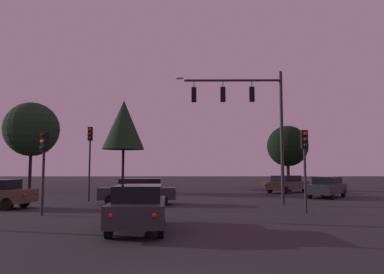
{
  "coord_description": "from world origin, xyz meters",
  "views": [
    {
      "loc": [
        0.21,
        -5.65,
        2.04
      ],
      "look_at": [
        0.49,
        13.8,
        3.77
      ],
      "focal_mm": 34.4,
      "sensor_mm": 36.0,
      "label": 1
    }
  ],
  "objects": [
    {
      "name": "traffic_light_corner_left",
      "position": [
        -6.27,
        11.05,
        2.68
      ],
      "size": [
        0.37,
        0.39,
        3.76
      ],
      "color": "#232326",
      "rests_on": "ground"
    },
    {
      "name": "tree_center_horizon",
      "position": [
        12.05,
        37.17,
        4.79
      ],
      "size": [
        4.76,
        4.76,
        7.19
      ],
      "color": "black",
      "rests_on": "ground"
    },
    {
      "name": "car_nearside_lane",
      "position": [
        -1.41,
        6.95,
        0.79
      ],
      "size": [
        1.95,
        4.5,
        1.52
      ],
      "color": "#232328",
      "rests_on": "ground"
    },
    {
      "name": "traffic_light_median",
      "position": [
        5.88,
        11.89,
        2.8
      ],
      "size": [
        0.32,
        0.36,
        3.94
      ],
      "color": "#232326",
      "rests_on": "ground"
    },
    {
      "name": "car_crossing_left",
      "position": [
        -2.62,
        16.13,
        0.8
      ],
      "size": [
        4.55,
        2.01,
        1.52
      ],
      "color": "#232328",
      "rests_on": "ground"
    },
    {
      "name": "car_far_lane",
      "position": [
        9.15,
        27.13,
        0.8
      ],
      "size": [
        4.62,
        4.39,
        1.52
      ],
      "color": "#473828",
      "rests_on": "ground"
    },
    {
      "name": "tree_behind_sign",
      "position": [
        -6.9,
        35.53,
        7.07
      ],
      "size": [
        4.69,
        4.69,
        9.86
      ],
      "color": "black",
      "rests_on": "ground"
    },
    {
      "name": "traffic_signal_mast_arm",
      "position": [
        3.98,
        16.22,
        5.6
      ],
      "size": [
        6.53,
        0.46,
        7.99
      ],
      "color": "#232326",
      "rests_on": "ground"
    },
    {
      "name": "ground_plane",
      "position": [
        0.0,
        24.5,
        0.0
      ],
      "size": [
        168.0,
        168.0,
        0.0
      ],
      "primitive_type": "plane",
      "color": "#262326",
      "rests_on": "ground"
    },
    {
      "name": "tree_left_far",
      "position": [
        -14.56,
        29.31,
        5.86
      ],
      "size": [
        5.13,
        5.13,
        8.44
      ],
      "color": "black",
      "rests_on": "ground"
    },
    {
      "name": "traffic_light_corner_right",
      "position": [
        -6.16,
        18.57,
        3.41
      ],
      "size": [
        0.32,
        0.36,
        4.85
      ],
      "color": "#232326",
      "rests_on": "ground"
    },
    {
      "name": "car_parked_lot",
      "position": [
        10.46,
        21.21,
        0.8
      ],
      "size": [
        4.12,
        4.65,
        1.52
      ],
      "color": "#232328",
      "rests_on": "ground"
    }
  ]
}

